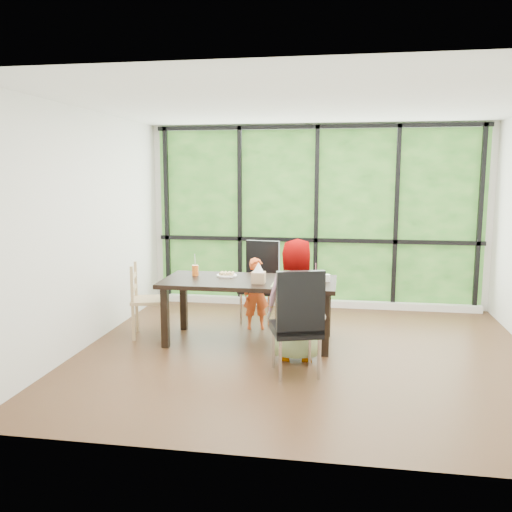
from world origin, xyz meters
name	(u,v)px	position (x,y,z in m)	size (l,w,h in m)	color
ground	(304,353)	(0.00, 0.00, 0.00)	(5.00, 5.00, 0.00)	black
back_wall	(316,216)	(0.00, 2.25, 1.35)	(5.00, 5.00, 0.00)	silver
foliage_backdrop	(316,216)	(0.00, 2.23, 1.35)	(4.80, 0.02, 2.65)	#224C1B
window_mullions	(316,217)	(0.00, 2.19, 1.35)	(4.80, 0.06, 2.65)	black
window_sill	(315,303)	(0.00, 2.15, 0.05)	(4.80, 0.12, 0.10)	silver
dining_table	(249,311)	(-0.68, 0.31, 0.38)	(2.02, 0.92, 0.75)	black
chair_window_leather	(259,282)	(-0.70, 1.18, 0.54)	(0.46, 0.46, 1.08)	black
chair_interior_leather	(296,321)	(-0.05, -0.62, 0.54)	(0.46, 0.46, 1.08)	black
chair_end_beech	(149,300)	(-1.93, 0.34, 0.45)	(0.42, 0.40, 0.90)	tan
child_toddler	(256,293)	(-0.68, 0.87, 0.46)	(0.34, 0.22, 0.92)	#E35320
child_older	(296,300)	(-0.08, -0.21, 0.65)	(0.64, 0.42, 1.31)	slate
placemat	(291,285)	(-0.16, 0.10, 0.75)	(0.43, 0.31, 0.01)	tan
plate_far	(227,275)	(-0.99, 0.50, 0.76)	(0.25, 0.25, 0.02)	white
plate_near	(293,285)	(-0.14, 0.09, 0.76)	(0.23, 0.23, 0.01)	white
orange_cup	(195,270)	(-1.37, 0.47, 0.81)	(0.08, 0.08, 0.13)	orange
green_cup	(316,281)	(0.11, 0.02, 0.82)	(0.08, 0.08, 0.13)	#5ED82C
white_mug	(327,278)	(0.22, 0.37, 0.79)	(0.08, 0.08, 0.08)	white
tissue_box	(259,278)	(-0.54, 0.14, 0.81)	(0.15, 0.15, 0.13)	tan
crepe_rolls_far	(227,273)	(-0.99, 0.50, 0.78)	(0.20, 0.12, 0.04)	tan
crepe_rolls_near	(293,282)	(-0.14, 0.09, 0.78)	(0.15, 0.12, 0.04)	tan
straw_white	(195,262)	(-1.37, 0.47, 0.92)	(0.01, 0.01, 0.20)	white
straw_pink	(316,272)	(0.11, 0.02, 0.92)	(0.01, 0.01, 0.20)	pink
tissue	(259,267)	(-0.54, 0.14, 0.93)	(0.12, 0.12, 0.11)	white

